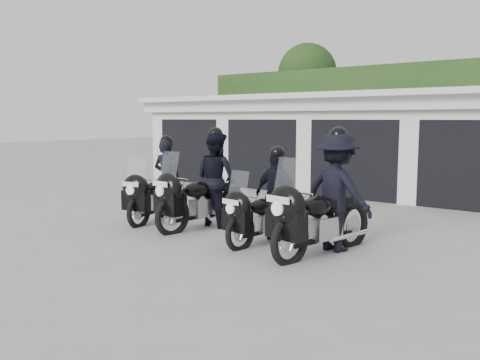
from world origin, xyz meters
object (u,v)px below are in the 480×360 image
Objects in this scene: police_bike_a at (159,186)px; police_bike_b at (208,184)px; police_bike_c at (271,200)px; police_bike_d at (330,198)px.

police_bike_b is at bearing -4.98° from police_bike_a.
police_bike_c is 1.21m from police_bike_d.
police_bike_d reaches higher than police_bike_b.
police_bike_d is (2.93, -0.28, 0.03)m from police_bike_b.
police_bike_c is (1.73, -0.26, -0.13)m from police_bike_b.
police_bike_b reaches higher than police_bike_c.
police_bike_d reaches higher than police_bike_a.
police_bike_d is at bearing 5.28° from police_bike_c.
police_bike_a is 4.24m from police_bike_d.
police_bike_c is at bearing -1.10° from police_bike_b.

